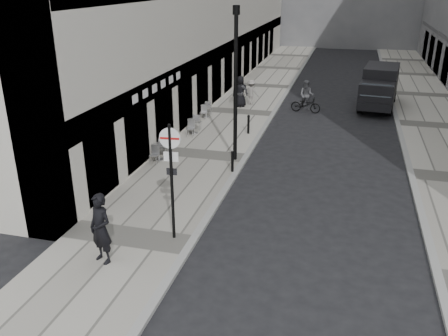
% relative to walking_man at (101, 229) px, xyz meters
% --- Properties ---
extents(ground, '(120.00, 120.00, 0.00)m').
position_rel_walking_man_xyz_m(ground, '(2.06, -1.26, -1.15)').
color(ground, black).
rests_on(ground, ground).
extents(sidewalk, '(4.00, 60.00, 0.12)m').
position_rel_walking_man_xyz_m(sidewalk, '(0.06, 16.74, -1.09)').
color(sidewalk, '#AAA69A').
rests_on(sidewalk, ground).
extents(far_sidewalk, '(4.00, 60.00, 0.12)m').
position_rel_walking_man_xyz_m(far_sidewalk, '(11.06, 16.74, -1.09)').
color(far_sidewalk, '#AAA69A').
rests_on(far_sidewalk, ground).
extents(walking_man, '(0.88, 0.75, 2.06)m').
position_rel_walking_man_xyz_m(walking_man, '(0.00, 0.00, 0.00)').
color(walking_man, black).
rests_on(walking_man, sidewalk).
extents(sign_post, '(0.62, 0.12, 3.64)m').
position_rel_walking_man_xyz_m(sign_post, '(1.46, 1.74, 1.30)').
color(sign_post, black).
rests_on(sign_post, sidewalk).
extents(lamppost, '(0.29, 0.29, 6.46)m').
position_rel_walking_man_xyz_m(lamppost, '(1.68, 8.84, 2.56)').
color(lamppost, black).
rests_on(lamppost, sidewalk).
extents(bollard_near, '(0.12, 0.12, 0.92)m').
position_rel_walking_man_xyz_m(bollard_near, '(1.46, 12.63, -0.57)').
color(bollard_near, black).
rests_on(bollard_near, sidewalk).
extents(bollard_far, '(0.11, 0.11, 0.84)m').
position_rel_walking_man_xyz_m(bollard_far, '(1.91, 7.41, -0.61)').
color(bollard_far, black).
rests_on(bollard_far, sidewalk).
extents(panel_van, '(2.56, 5.47, 2.49)m').
position_rel_walking_man_xyz_m(panel_van, '(8.08, 20.38, 0.25)').
color(panel_van, black).
rests_on(panel_van, ground).
extents(cyclist, '(1.87, 0.89, 1.94)m').
position_rel_walking_man_xyz_m(cyclist, '(3.85, 17.99, -0.39)').
color(cyclist, black).
rests_on(cyclist, ground).
extents(pedestrian_a, '(1.12, 0.71, 1.77)m').
position_rel_walking_man_xyz_m(pedestrian_a, '(-0.17, 17.87, -0.14)').
color(pedestrian_a, '#5B5B60').
rests_on(pedestrian_a, sidewalk).
extents(pedestrian_b, '(1.12, 0.81, 1.57)m').
position_rel_walking_man_xyz_m(pedestrian_b, '(0.36, 18.59, -0.25)').
color(pedestrian_b, gray).
rests_on(pedestrian_b, sidewalk).
extents(pedestrian_c, '(1.08, 0.88, 1.91)m').
position_rel_walking_man_xyz_m(pedestrian_c, '(-0.18, 17.88, -0.08)').
color(pedestrian_c, black).
rests_on(pedestrian_c, sidewalk).
extents(cafe_table_near, '(0.67, 1.52, 0.87)m').
position_rel_walking_man_xyz_m(cafe_table_near, '(-1.25, 11.95, -0.59)').
color(cafe_table_near, silver).
rests_on(cafe_table_near, sidewalk).
extents(cafe_table_mid, '(0.64, 1.44, 0.82)m').
position_rel_walking_man_xyz_m(cafe_table_mid, '(-1.54, 7.92, -0.62)').
color(cafe_table_mid, '#A9A9AB').
rests_on(cafe_table_mid, sidewalk).
extents(cafe_table_far, '(0.63, 1.43, 0.81)m').
position_rel_walking_man_xyz_m(cafe_table_far, '(-1.54, 15.05, -0.62)').
color(cafe_table_far, silver).
rests_on(cafe_table_far, sidewalk).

